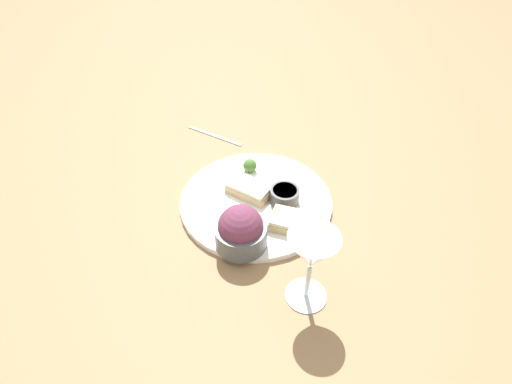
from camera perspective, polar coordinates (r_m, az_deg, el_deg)
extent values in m
plane|color=#93704C|center=(0.88, 0.00, -1.64)|extent=(4.00, 4.00, 0.00)
cylinder|color=white|center=(0.87, 0.00, -1.31)|extent=(0.33, 0.33, 0.01)
cylinder|color=#4C5156|center=(0.77, -2.17, -6.16)|extent=(0.10, 0.10, 0.05)
sphere|color=#6B334C|center=(0.75, -2.22, -4.98)|extent=(0.09, 0.09, 0.09)
cylinder|color=#4C4C4C|center=(0.86, 4.10, -0.52)|extent=(0.06, 0.06, 0.03)
cylinder|color=tan|center=(0.85, 4.13, 0.06)|extent=(0.05, 0.05, 0.01)
cube|color=#D1B27F|center=(0.88, -0.93, 0.25)|extent=(0.10, 0.06, 0.02)
cube|color=#F4E5C1|center=(0.87, -0.94, 0.89)|extent=(0.09, 0.05, 0.01)
cube|color=#D1B27F|center=(0.81, 5.51, -4.52)|extent=(0.11, 0.08, 0.02)
cube|color=#F4E5C1|center=(0.80, 5.57, -3.88)|extent=(0.11, 0.08, 0.01)
cylinder|color=silver|center=(0.73, 7.14, -14.39)|extent=(0.07, 0.07, 0.01)
cylinder|color=silver|center=(0.70, 7.44, -12.47)|extent=(0.01, 0.01, 0.08)
cone|color=silver|center=(0.64, 8.04, -8.53)|extent=(0.08, 0.08, 0.07)
sphere|color=#477533|center=(0.93, -0.88, 3.81)|extent=(0.03, 0.03, 0.03)
cube|color=silver|center=(1.09, -5.92, 8.04)|extent=(0.17, 0.02, 0.01)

